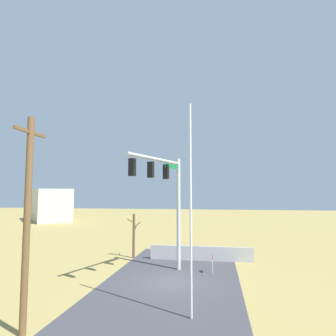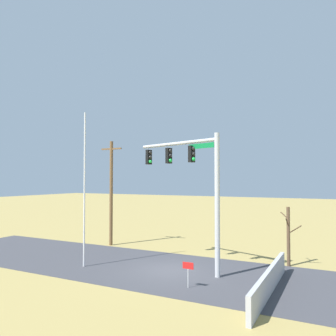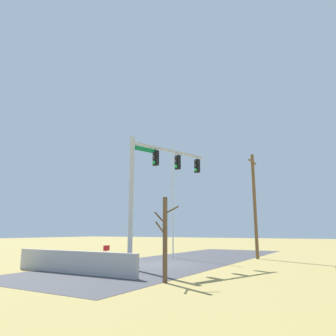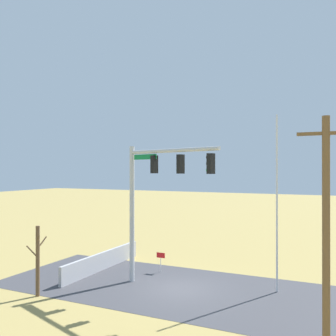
% 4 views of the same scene
% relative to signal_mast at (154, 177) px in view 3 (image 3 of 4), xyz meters
% --- Properties ---
extents(ground_plane, '(160.00, 160.00, 0.00)m').
position_rel_signal_mast_xyz_m(ground_plane, '(-1.38, -0.49, -5.40)').
color(ground_plane, '#9E894C').
extents(road_surface, '(28.00, 8.00, 0.01)m').
position_rel_signal_mast_xyz_m(road_surface, '(-5.38, -0.49, -5.40)').
color(road_surface, '#3D3D42').
rests_on(road_surface, ground_plane).
extents(sidewalk_corner, '(6.00, 6.00, 0.01)m').
position_rel_signal_mast_xyz_m(sidewalk_corner, '(2.59, -0.55, -5.40)').
color(sidewalk_corner, '#B7B5AD').
rests_on(sidewalk_corner, ground_plane).
extents(retaining_fence, '(0.20, 8.01, 1.11)m').
position_rel_signal_mast_xyz_m(retaining_fence, '(4.52, -1.90, -4.85)').
color(retaining_fence, '#A8A8AD').
rests_on(retaining_fence, ground_plane).
extents(signal_mast, '(5.95, 2.22, 7.71)m').
position_rel_signal_mast_xyz_m(signal_mast, '(0.00, 0.00, 0.00)').
color(signal_mast, '#B2B5BA').
rests_on(signal_mast, ground_plane).
extents(flagpole, '(0.10, 0.10, 9.23)m').
position_rel_signal_mast_xyz_m(flagpole, '(-6.21, -2.11, -0.79)').
color(flagpole, silver).
rests_on(flagpole, ground_plane).
extents(utility_pole, '(1.90, 0.26, 8.23)m').
position_rel_signal_mast_xyz_m(utility_pole, '(-8.72, 3.92, -1.12)').
color(utility_pole, brown).
rests_on(utility_pole, ground_plane).
extents(bare_tree, '(1.27, 1.02, 3.54)m').
position_rel_signal_mast_xyz_m(bare_tree, '(4.66, 3.58, -3.57)').
color(bare_tree, brown).
rests_on(bare_tree, ground_plane).
extents(open_sign, '(0.56, 0.04, 1.22)m').
position_rel_signal_mast_xyz_m(open_sign, '(0.90, -2.87, -4.50)').
color(open_sign, silver).
rests_on(open_sign, ground_plane).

